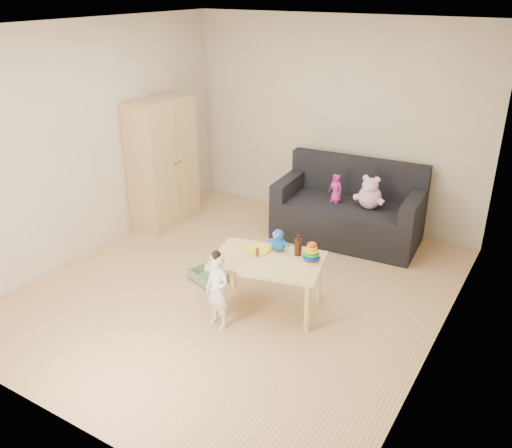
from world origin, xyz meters
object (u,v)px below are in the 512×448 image
Objects in this scene: sofa at (347,221)px; play_table at (268,283)px; wardrobe at (163,163)px; toddler at (217,291)px.

play_table is (-0.06, -1.85, 0.03)m from sofa.
wardrobe is 0.95× the size of sofa.
sofa is at bearing 97.58° from toddler.
wardrobe is 2.19× the size of toddler.
wardrobe is 1.58× the size of play_table.
wardrobe is at bearing 153.24° from play_table.
toddler is (-0.29, -2.36, 0.13)m from sofa.
wardrobe reaches higher than sofa.
toddler is at bearing -39.41° from wardrobe.
play_table is 1.39× the size of toddler.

